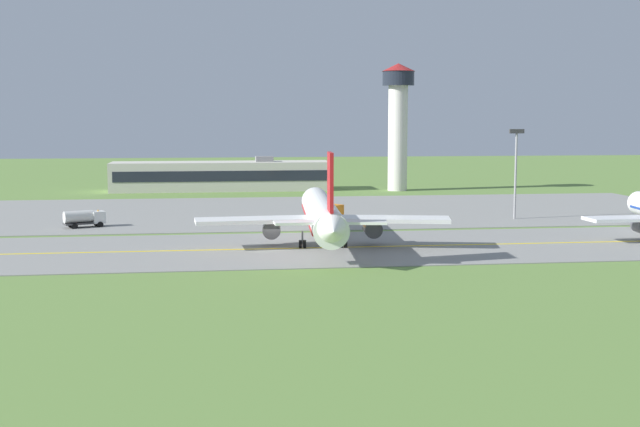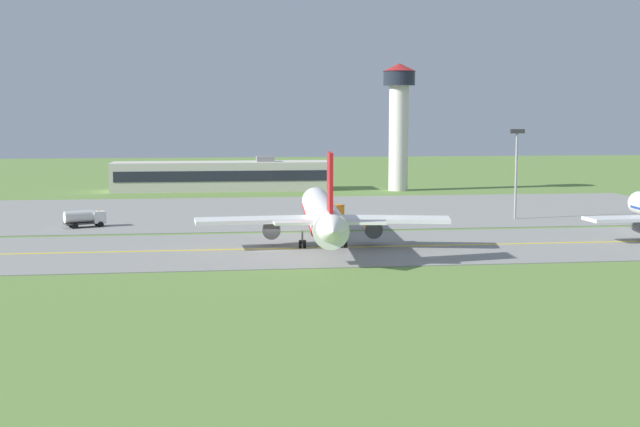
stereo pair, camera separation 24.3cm
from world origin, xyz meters
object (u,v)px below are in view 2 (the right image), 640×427
object	(u,v)px
control_tower	(399,115)
apron_light_mast	(516,162)
airplane_lead	(322,215)
service_truck_baggage	(85,218)
service_truck_fuel	(327,210)

from	to	relation	value
control_tower	apron_light_mast	distance (m)	56.63
airplane_lead	apron_light_mast	bearing A→B (deg)	34.84
airplane_lead	apron_light_mast	size ratio (longest dim) A/B	2.70
service_truck_baggage	service_truck_fuel	bearing A→B (deg)	7.82
apron_light_mast	control_tower	bearing A→B (deg)	97.08
airplane_lead	service_truck_fuel	xyz separation A→B (m)	(4.37, 27.86, -2.60)
control_tower	apron_light_mast	world-z (taller)	control_tower
service_truck_baggage	control_tower	bearing A→B (deg)	43.11
airplane_lead	service_truck_baggage	bearing A→B (deg)	145.59
service_truck_baggage	service_truck_fuel	xyz separation A→B (m)	(37.51, 5.15, -0.00)
service_truck_baggage	airplane_lead	bearing A→B (deg)	-34.41
apron_light_mast	airplane_lead	bearing A→B (deg)	-145.16
airplane_lead	control_tower	distance (m)	85.77
service_truck_fuel	airplane_lead	bearing A→B (deg)	-98.92
service_truck_fuel	apron_light_mast	xyz separation A→B (m)	(30.59, -3.52, 7.79)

